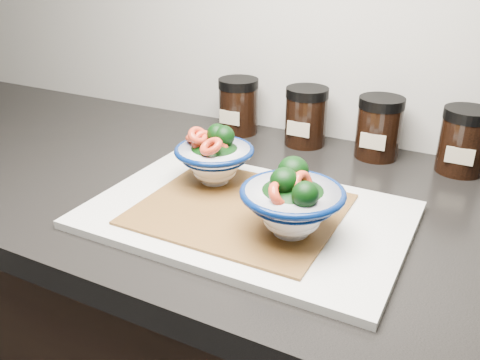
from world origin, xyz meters
The scene contains 9 objects.
countertop centered at (0.00, 1.45, 0.88)m, with size 3.50×0.60×0.04m, color black.
cutting_board centered at (-0.15, 1.37, 0.91)m, with size 0.45×0.30×0.01m, color beige.
bamboo_mat centered at (-0.16, 1.37, 0.91)m, with size 0.28×0.24×0.00m, color brown.
bowl_left centered at (-0.24, 1.43, 0.96)m, with size 0.13×0.13×0.09m.
bowl_right centered at (-0.07, 1.34, 0.96)m, with size 0.14×0.14×0.10m.
spice_jar_a centered at (-0.33, 1.69, 0.96)m, with size 0.08×0.08×0.11m.
spice_jar_b centered at (-0.18, 1.69, 0.96)m, with size 0.08×0.08×0.11m.
spice_jar_c centered at (-0.04, 1.69, 0.96)m, with size 0.08×0.08×0.11m.
spice_jar_d centered at (0.10, 1.69, 0.96)m, with size 0.08×0.08×0.11m.
Camera 1 is at (0.14, 0.80, 1.26)m, focal length 38.00 mm.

